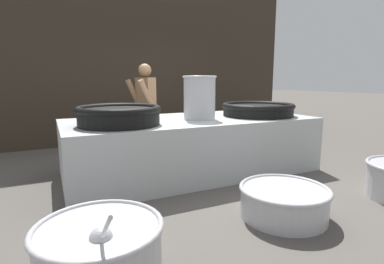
{
  "coord_description": "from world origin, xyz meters",
  "views": [
    {
      "loc": [
        -1.94,
        -4.02,
        1.39
      ],
      "look_at": [
        0.0,
        0.0,
        0.62
      ],
      "focal_mm": 28.0,
      "sensor_mm": 36.0,
      "label": 1
    }
  ],
  "objects_px": {
    "stock_pot": "(199,97)",
    "prep_bowl_meat": "(284,200)",
    "giant_wok_near": "(119,115)",
    "giant_wok_far": "(258,109)",
    "prep_bowl_vegetables": "(100,244)",
    "cook": "(145,107)"
  },
  "relations": [
    {
      "from": "stock_pot",
      "to": "prep_bowl_meat",
      "type": "relative_size",
      "value": 0.69
    },
    {
      "from": "giant_wok_near",
      "to": "stock_pot",
      "type": "bearing_deg",
      "value": 4.03
    },
    {
      "from": "giant_wok_far",
      "to": "prep_bowl_vegetables",
      "type": "height_order",
      "value": "giant_wok_far"
    },
    {
      "from": "prep_bowl_meat",
      "to": "giant_wok_far",
      "type": "bearing_deg",
      "value": 60.58
    },
    {
      "from": "cook",
      "to": "stock_pot",
      "type": "bearing_deg",
      "value": 94.77
    },
    {
      "from": "stock_pot",
      "to": "cook",
      "type": "distance_m",
      "value": 1.48
    },
    {
      "from": "giant_wok_near",
      "to": "prep_bowl_vegetables",
      "type": "relative_size",
      "value": 0.86
    },
    {
      "from": "prep_bowl_vegetables",
      "to": "prep_bowl_meat",
      "type": "relative_size",
      "value": 1.36
    },
    {
      "from": "giant_wok_near",
      "to": "stock_pot",
      "type": "relative_size",
      "value": 1.69
    },
    {
      "from": "giant_wok_near",
      "to": "prep_bowl_meat",
      "type": "height_order",
      "value": "giant_wok_near"
    },
    {
      "from": "giant_wok_near",
      "to": "cook",
      "type": "relative_size",
      "value": 0.63
    },
    {
      "from": "giant_wok_near",
      "to": "cook",
      "type": "distance_m",
      "value": 1.69
    },
    {
      "from": "prep_bowl_vegetables",
      "to": "giant_wok_far",
      "type": "bearing_deg",
      "value": 32.26
    },
    {
      "from": "cook",
      "to": "prep_bowl_meat",
      "type": "relative_size",
      "value": 1.84
    },
    {
      "from": "giant_wok_far",
      "to": "cook",
      "type": "bearing_deg",
      "value": 135.46
    },
    {
      "from": "giant_wok_far",
      "to": "prep_bowl_meat",
      "type": "distance_m",
      "value": 2.07
    },
    {
      "from": "stock_pot",
      "to": "prep_bowl_vegetables",
      "type": "distance_m",
      "value": 2.66
    },
    {
      "from": "giant_wok_far",
      "to": "stock_pot",
      "type": "height_order",
      "value": "stock_pot"
    },
    {
      "from": "stock_pot",
      "to": "prep_bowl_vegetables",
      "type": "bearing_deg",
      "value": -134.29
    },
    {
      "from": "giant_wok_near",
      "to": "prep_bowl_vegetables",
      "type": "xyz_separation_m",
      "value": [
        -0.54,
        -1.69,
        -0.76
      ]
    },
    {
      "from": "giant_wok_far",
      "to": "prep_bowl_meat",
      "type": "relative_size",
      "value": 1.26
    },
    {
      "from": "prep_bowl_vegetables",
      "to": "prep_bowl_meat",
      "type": "height_order",
      "value": "prep_bowl_vegetables"
    }
  ]
}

